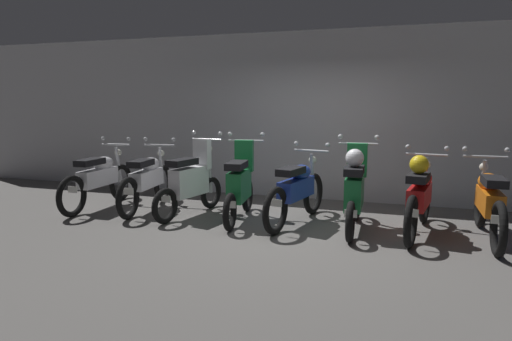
{
  "coord_description": "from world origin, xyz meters",
  "views": [
    {
      "loc": [
        1.48,
        -5.81,
        1.75
      ],
      "look_at": [
        -0.61,
        0.48,
        0.75
      ],
      "focal_mm": 31.8,
      "sensor_mm": 36.0,
      "label": 1
    }
  ],
  "objects_px": {
    "motorbike_slot_1": "(147,180)",
    "motorbike_slot_2": "(191,182)",
    "motorbike_slot_3": "(240,185)",
    "motorbike_slot_0": "(99,178)",
    "motorbike_slot_6": "(419,195)",
    "motorbike_slot_4": "(297,190)",
    "motorbike_slot_7": "(489,202)",
    "motorbike_slot_5": "(355,189)"
  },
  "relations": [
    {
      "from": "motorbike_slot_5",
      "to": "motorbike_slot_7",
      "type": "relative_size",
      "value": 0.86
    },
    {
      "from": "motorbike_slot_0",
      "to": "motorbike_slot_5",
      "type": "height_order",
      "value": "motorbike_slot_5"
    },
    {
      "from": "motorbike_slot_2",
      "to": "motorbike_slot_0",
      "type": "bearing_deg",
      "value": -179.2
    },
    {
      "from": "motorbike_slot_4",
      "to": "motorbike_slot_6",
      "type": "distance_m",
      "value": 1.68
    },
    {
      "from": "motorbike_slot_7",
      "to": "motorbike_slot_2",
      "type": "bearing_deg",
      "value": -179.63
    },
    {
      "from": "motorbike_slot_5",
      "to": "motorbike_slot_6",
      "type": "distance_m",
      "value": 0.85
    },
    {
      "from": "motorbike_slot_2",
      "to": "motorbike_slot_5",
      "type": "relative_size",
      "value": 0.99
    },
    {
      "from": "motorbike_slot_2",
      "to": "motorbike_slot_4",
      "type": "distance_m",
      "value": 1.68
    },
    {
      "from": "motorbike_slot_2",
      "to": "motorbike_slot_7",
      "type": "height_order",
      "value": "motorbike_slot_2"
    },
    {
      "from": "motorbike_slot_4",
      "to": "motorbike_slot_3",
      "type": "bearing_deg",
      "value": -174.06
    },
    {
      "from": "motorbike_slot_2",
      "to": "motorbike_slot_5",
      "type": "height_order",
      "value": "same"
    },
    {
      "from": "motorbike_slot_5",
      "to": "motorbike_slot_3",
      "type": "bearing_deg",
      "value": 179.71
    },
    {
      "from": "motorbike_slot_3",
      "to": "motorbike_slot_2",
      "type": "bearing_deg",
      "value": 177.51
    },
    {
      "from": "motorbike_slot_1",
      "to": "motorbike_slot_7",
      "type": "height_order",
      "value": "same"
    },
    {
      "from": "motorbike_slot_0",
      "to": "motorbike_slot_4",
      "type": "xyz_separation_m",
      "value": [
        3.36,
        0.08,
        0.0
      ]
    },
    {
      "from": "motorbike_slot_4",
      "to": "motorbike_slot_5",
      "type": "xyz_separation_m",
      "value": [
        0.83,
        -0.1,
        0.08
      ]
    },
    {
      "from": "motorbike_slot_3",
      "to": "motorbike_slot_0",
      "type": "bearing_deg",
      "value": 179.72
    },
    {
      "from": "motorbike_slot_6",
      "to": "motorbike_slot_4",
      "type": "bearing_deg",
      "value": 179.05
    },
    {
      "from": "motorbike_slot_5",
      "to": "motorbike_slot_6",
      "type": "bearing_deg",
      "value": 4.69
    },
    {
      "from": "motorbike_slot_4",
      "to": "motorbike_slot_7",
      "type": "bearing_deg",
      "value": -0.58
    },
    {
      "from": "motorbike_slot_3",
      "to": "motorbike_slot_4",
      "type": "xyz_separation_m",
      "value": [
        0.85,
        0.09,
        -0.04
      ]
    },
    {
      "from": "motorbike_slot_0",
      "to": "motorbike_slot_6",
      "type": "relative_size",
      "value": 1.01
    },
    {
      "from": "motorbike_slot_1",
      "to": "motorbike_slot_2",
      "type": "height_order",
      "value": "motorbike_slot_2"
    },
    {
      "from": "motorbike_slot_0",
      "to": "motorbike_slot_7",
      "type": "distance_m",
      "value": 5.87
    },
    {
      "from": "motorbike_slot_2",
      "to": "motorbike_slot_7",
      "type": "distance_m",
      "value": 4.19
    },
    {
      "from": "motorbike_slot_1",
      "to": "motorbike_slot_4",
      "type": "height_order",
      "value": "same"
    },
    {
      "from": "motorbike_slot_0",
      "to": "motorbike_slot_5",
      "type": "xyz_separation_m",
      "value": [
        4.2,
        -0.02,
        0.08
      ]
    },
    {
      "from": "motorbike_slot_3",
      "to": "motorbike_slot_7",
      "type": "height_order",
      "value": "motorbike_slot_3"
    },
    {
      "from": "motorbike_slot_3",
      "to": "motorbike_slot_7",
      "type": "relative_size",
      "value": 0.86
    },
    {
      "from": "motorbike_slot_3",
      "to": "motorbike_slot_6",
      "type": "distance_m",
      "value": 2.53
    },
    {
      "from": "motorbike_slot_0",
      "to": "motorbike_slot_3",
      "type": "distance_m",
      "value": 2.51
    },
    {
      "from": "motorbike_slot_5",
      "to": "motorbike_slot_0",
      "type": "bearing_deg",
      "value": 179.72
    },
    {
      "from": "motorbike_slot_2",
      "to": "motorbike_slot_3",
      "type": "bearing_deg",
      "value": -2.49
    },
    {
      "from": "motorbike_slot_0",
      "to": "motorbike_slot_6",
      "type": "xyz_separation_m",
      "value": [
        5.04,
        0.05,
        0.04
      ]
    },
    {
      "from": "motorbike_slot_6",
      "to": "motorbike_slot_7",
      "type": "distance_m",
      "value": 0.84
    },
    {
      "from": "motorbike_slot_0",
      "to": "motorbike_slot_4",
      "type": "relative_size",
      "value": 1.01
    },
    {
      "from": "motorbike_slot_0",
      "to": "motorbike_slot_2",
      "type": "height_order",
      "value": "motorbike_slot_2"
    },
    {
      "from": "motorbike_slot_4",
      "to": "motorbike_slot_6",
      "type": "bearing_deg",
      "value": -0.95
    },
    {
      "from": "motorbike_slot_1",
      "to": "motorbike_slot_2",
      "type": "bearing_deg",
      "value": -7.96
    },
    {
      "from": "motorbike_slot_3",
      "to": "motorbike_slot_4",
      "type": "height_order",
      "value": "motorbike_slot_3"
    },
    {
      "from": "motorbike_slot_1",
      "to": "motorbike_slot_6",
      "type": "bearing_deg",
      "value": -1.28
    },
    {
      "from": "motorbike_slot_5",
      "to": "motorbike_slot_7",
      "type": "bearing_deg",
      "value": 2.43
    }
  ]
}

